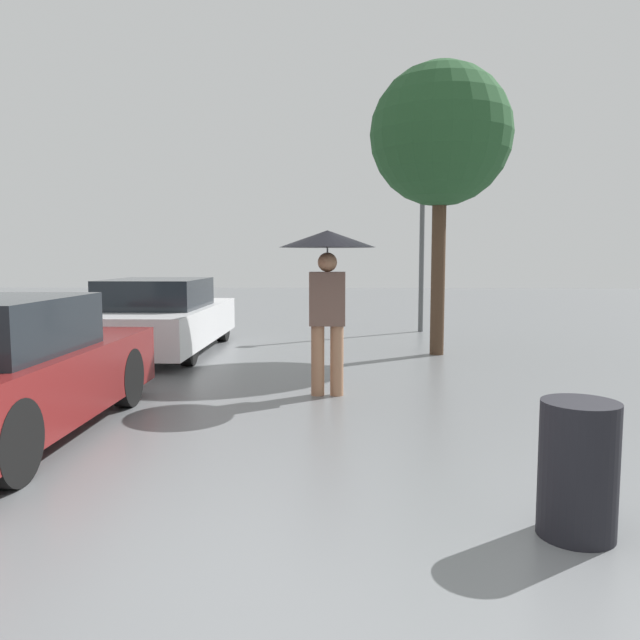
% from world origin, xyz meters
% --- Properties ---
extents(ground_plane, '(60.00, 60.00, 0.00)m').
position_xyz_m(ground_plane, '(0.00, 0.00, 0.00)').
color(ground_plane, slate).
extents(pedestrian, '(1.13, 1.13, 1.96)m').
position_xyz_m(pedestrian, '(-0.19, 4.47, 1.57)').
color(pedestrian, '#9E7051').
rests_on(pedestrian, ground_plane).
extents(parked_car_farthest, '(1.81, 4.47, 1.28)m').
position_xyz_m(parked_car_farthest, '(-3.16, 7.77, 0.60)').
color(parked_car_farthest, silver).
rests_on(parked_car_farthest, ground_plane).
extents(tree, '(2.33, 2.33, 4.82)m').
position_xyz_m(tree, '(1.60, 7.67, 3.63)').
color(tree, '#473323').
rests_on(tree, ground_plane).
extents(street_lamp, '(0.30, 0.30, 4.24)m').
position_xyz_m(street_lamp, '(1.74, 10.94, 2.74)').
color(street_lamp, '#515456').
rests_on(street_lamp, ground_plane).
extents(trash_bin, '(0.45, 0.45, 0.81)m').
position_xyz_m(trash_bin, '(1.38, 0.74, 0.41)').
color(trash_bin, black).
rests_on(trash_bin, ground_plane).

